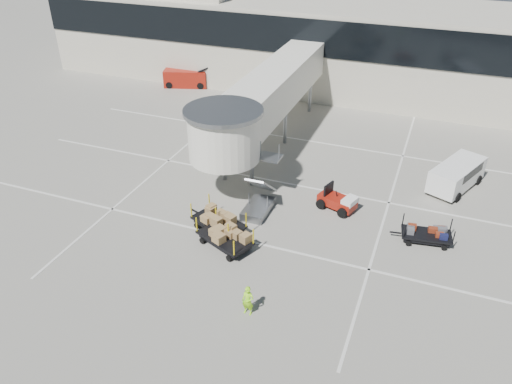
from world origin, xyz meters
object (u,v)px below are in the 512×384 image
belt_loader (186,78)px  box_cart_near (225,237)px  minivan (458,173)px  baggage_tug (338,201)px  suitcase_cart (426,235)px  box_cart_far (217,221)px  ground_worker (248,301)px

belt_loader → box_cart_near: bearing=-75.0°
minivan → belt_loader: (-26.27, 11.38, -0.22)m
minivan → belt_loader: bearing=180.0°
baggage_tug → suitcase_cart: size_ratio=0.75×
minivan → box_cart_far: bearing=-117.8°
baggage_tug → ground_worker: size_ratio=1.65×
box_cart_near → belt_loader: size_ratio=0.81×
baggage_tug → box_cart_far: (-6.02, -4.74, 0.05)m
suitcase_cart → belt_loader: belt_loader is taller
ground_worker → baggage_tug: bearing=81.2°
box_cart_near → suitcase_cart: bearing=46.7°
suitcase_cart → box_cart_near: size_ratio=0.87×
baggage_tug → ground_worker: 10.52m
box_cart_near → belt_loader: belt_loader is taller
baggage_tug → ground_worker: (-1.84, -10.35, 0.22)m
suitcase_cart → box_cart_near: box_cart_near is taller
belt_loader → ground_worker: bearing=-74.4°
box_cart_near → minivan: size_ratio=0.78×
box_cart_far → minivan: minivan is taller
box_cart_far → belt_loader: bearing=143.1°
baggage_tug → suitcase_cart: bearing=2.7°
ground_worker → box_cart_far: bearing=127.9°
minivan → suitcase_cart: bearing=-77.3°
ground_worker → belt_loader: 32.48m
box_cart_near → ground_worker: (3.17, -4.38, 0.19)m
baggage_tug → ground_worker: bearing=-81.5°
minivan → baggage_tug: bearing=-117.4°
baggage_tug → minivan: minivan is taller
baggage_tug → box_cart_far: baggage_tug is taller
box_cart_far → suitcase_cart: bearing=36.8°
suitcase_cart → belt_loader: size_ratio=0.71×
box_cart_near → box_cart_far: bearing=153.0°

